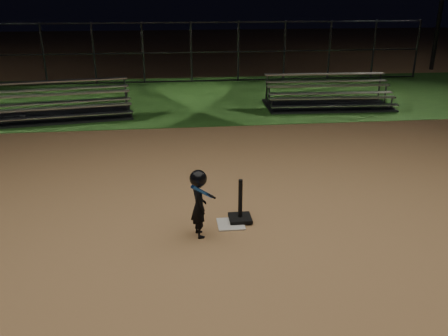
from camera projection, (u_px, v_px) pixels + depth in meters
ground at (231, 225)px, 7.90m from camera, size 80.00×80.00×0.00m
grass_strip at (196, 97)px, 17.16m from camera, size 60.00×8.00×0.01m
home_plate at (231, 224)px, 7.89m from camera, size 0.45×0.45×0.02m
batting_tee at (240, 213)px, 7.97m from camera, size 0.38×0.38×0.75m
child_batter at (199, 202)px, 7.34m from camera, size 0.44×0.59×1.14m
bleacher_left at (62, 110)px, 14.44m from camera, size 4.48×2.68×1.03m
bleacher_right at (328, 100)px, 15.72m from camera, size 4.25×2.21×1.02m
backstop_fence at (191, 52)px, 19.49m from camera, size 20.08×0.08×2.50m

